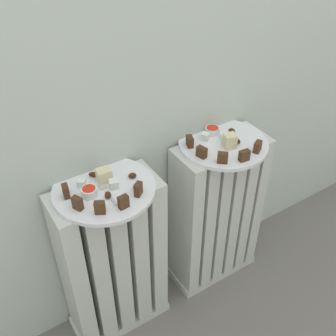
# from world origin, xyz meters

# --- Properties ---
(radiator_left) EXTENTS (0.34, 0.15, 0.61)m
(radiator_left) POSITION_xyz_m (-0.21, 0.28, 0.30)
(radiator_left) COLOR silver
(radiator_left) RESTS_ON ground_plane
(radiator_right) EXTENTS (0.34, 0.15, 0.61)m
(radiator_right) POSITION_xyz_m (0.21, 0.28, 0.30)
(radiator_right) COLOR silver
(radiator_right) RESTS_ON ground_plane
(plate_left) EXTENTS (0.29, 0.29, 0.01)m
(plate_left) POSITION_xyz_m (-0.21, 0.28, 0.62)
(plate_left) COLOR white
(plate_left) RESTS_ON radiator_left
(plate_right) EXTENTS (0.29, 0.29, 0.01)m
(plate_right) POSITION_xyz_m (0.21, 0.28, 0.62)
(plate_right) COLOR white
(plate_right) RESTS_ON radiator_right
(dark_cake_slice_left_0) EXTENTS (0.02, 0.03, 0.04)m
(dark_cake_slice_left_0) POSITION_xyz_m (-0.31, 0.30, 0.64)
(dark_cake_slice_left_0) COLOR #472B19
(dark_cake_slice_left_0) RESTS_ON plate_left
(dark_cake_slice_left_1) EXTENTS (0.03, 0.03, 0.04)m
(dark_cake_slice_left_1) POSITION_xyz_m (-0.30, 0.24, 0.64)
(dark_cake_slice_left_1) COLOR #472B19
(dark_cake_slice_left_1) RESTS_ON plate_left
(dark_cake_slice_left_2) EXTENTS (0.03, 0.03, 0.04)m
(dark_cake_slice_left_2) POSITION_xyz_m (-0.26, 0.19, 0.64)
(dark_cake_slice_left_2) COLOR #472B19
(dark_cake_slice_left_2) RESTS_ON plate_left
(dark_cake_slice_left_3) EXTENTS (0.03, 0.02, 0.04)m
(dark_cake_slice_left_3) POSITION_xyz_m (-0.20, 0.18, 0.64)
(dark_cake_slice_left_3) COLOR #472B19
(dark_cake_slice_left_3) RESTS_ON plate_left
(dark_cake_slice_left_4) EXTENTS (0.03, 0.03, 0.04)m
(dark_cake_slice_left_4) POSITION_xyz_m (-0.14, 0.20, 0.64)
(dark_cake_slice_left_4) COLOR #472B19
(dark_cake_slice_left_4) RESTS_ON plate_left
(marble_cake_slice_left_0) EXTENTS (0.04, 0.04, 0.04)m
(marble_cake_slice_left_0) POSITION_xyz_m (-0.20, 0.30, 0.64)
(marble_cake_slice_left_0) COLOR beige
(marble_cake_slice_left_0) RESTS_ON plate_left
(turkish_delight_left_0) EXTENTS (0.03, 0.03, 0.02)m
(turkish_delight_left_0) POSITION_xyz_m (-0.19, 0.26, 0.63)
(turkish_delight_left_0) COLOR white
(turkish_delight_left_0) RESTS_ON plate_left
(turkish_delight_left_1) EXTENTS (0.03, 0.03, 0.02)m
(turkish_delight_left_1) POSITION_xyz_m (-0.26, 0.32, 0.63)
(turkish_delight_left_1) COLOR white
(turkish_delight_left_1) RESTS_ON plate_left
(medjool_date_left_0) EXTENTS (0.03, 0.03, 0.02)m
(medjool_date_left_0) POSITION_xyz_m (-0.14, 0.23, 0.63)
(medjool_date_left_0) COLOR #3D1E0F
(medjool_date_left_0) RESTS_ON plate_left
(medjool_date_left_1) EXTENTS (0.03, 0.03, 0.02)m
(medjool_date_left_1) POSITION_xyz_m (-0.22, 0.24, 0.63)
(medjool_date_left_1) COLOR #3D1E0F
(medjool_date_left_1) RESTS_ON plate_left
(medjool_date_left_2) EXTENTS (0.03, 0.03, 0.01)m
(medjool_date_left_2) POSITION_xyz_m (-0.12, 0.27, 0.63)
(medjool_date_left_2) COLOR #3D1E0F
(medjool_date_left_2) RESTS_ON plate_left
(medjool_date_left_3) EXTENTS (0.03, 0.03, 0.01)m
(medjool_date_left_3) POSITION_xyz_m (-0.21, 0.34, 0.63)
(medjool_date_left_3) COLOR #3D1E0F
(medjool_date_left_3) RESTS_ON plate_left
(jam_bowl_left) EXTENTS (0.04, 0.04, 0.02)m
(jam_bowl_left) POSITION_xyz_m (-0.26, 0.27, 0.64)
(jam_bowl_left) COLOR white
(jam_bowl_left) RESTS_ON plate_left
(dark_cake_slice_right_0) EXTENTS (0.03, 0.04, 0.03)m
(dark_cake_slice_right_0) POSITION_xyz_m (0.10, 0.32, 0.64)
(dark_cake_slice_right_0) COLOR #472B19
(dark_cake_slice_right_0) RESTS_ON plate_right
(dark_cake_slice_right_1) EXTENTS (0.03, 0.03, 0.03)m
(dark_cake_slice_right_1) POSITION_xyz_m (0.10, 0.25, 0.64)
(dark_cake_slice_right_1) COLOR #472B19
(dark_cake_slice_right_1) RESTS_ON plate_right
(dark_cake_slice_right_2) EXTENTS (0.04, 0.03, 0.03)m
(dark_cake_slice_right_2) POSITION_xyz_m (0.14, 0.19, 0.64)
(dark_cake_slice_right_2) COLOR #472B19
(dark_cake_slice_right_2) RESTS_ON plate_right
(dark_cake_slice_right_3) EXTENTS (0.03, 0.02, 0.03)m
(dark_cake_slice_right_3) POSITION_xyz_m (0.20, 0.17, 0.64)
(dark_cake_slice_right_3) COLOR #472B19
(dark_cake_slice_right_3) RESTS_ON plate_right
(dark_cake_slice_right_4) EXTENTS (0.04, 0.03, 0.03)m
(dark_cake_slice_right_4) POSITION_xyz_m (0.26, 0.18, 0.64)
(dark_cake_slice_right_4) COLOR #472B19
(dark_cake_slice_right_4) RESTS_ON plate_right
(marble_cake_slice_right_0) EXTENTS (0.04, 0.04, 0.05)m
(marble_cake_slice_right_0) POSITION_xyz_m (0.20, 0.25, 0.65)
(marble_cake_slice_right_0) COLOR beige
(marble_cake_slice_right_0) RESTS_ON plate_right
(turkish_delight_right_0) EXTENTS (0.03, 0.03, 0.02)m
(turkish_delight_right_0) POSITION_xyz_m (0.22, 0.27, 0.63)
(turkish_delight_right_0) COLOR white
(turkish_delight_right_0) RESTS_ON plate_right
(turkish_delight_right_1) EXTENTS (0.03, 0.03, 0.02)m
(turkish_delight_right_1) POSITION_xyz_m (0.22, 0.30, 0.63)
(turkish_delight_right_1) COLOR white
(turkish_delight_right_1) RESTS_ON plate_right
(turkish_delight_right_2) EXTENTS (0.03, 0.03, 0.02)m
(turkish_delight_right_2) POSITION_xyz_m (0.17, 0.32, 0.63)
(turkish_delight_right_2) COLOR white
(turkish_delight_right_2) RESTS_ON plate_right
(medjool_date_right_0) EXTENTS (0.03, 0.03, 0.02)m
(medjool_date_right_0) POSITION_xyz_m (0.24, 0.25, 0.63)
(medjool_date_right_0) COLOR #3D1E0F
(medjool_date_right_0) RESTS_ON plate_right
(medjool_date_right_1) EXTENTS (0.02, 0.03, 0.02)m
(medjool_date_right_1) POSITION_xyz_m (0.26, 0.31, 0.63)
(medjool_date_right_1) COLOR #3D1E0F
(medjool_date_right_1) RESTS_ON plate_right
(medjool_date_right_2) EXTENTS (0.02, 0.03, 0.02)m
(medjool_date_right_2) POSITION_xyz_m (0.25, 0.29, 0.63)
(medjool_date_right_2) COLOR #3D1E0F
(medjool_date_right_2) RESTS_ON plate_right
(jam_bowl_right) EXTENTS (0.05, 0.05, 0.02)m
(jam_bowl_right) POSITION_xyz_m (0.21, 0.34, 0.63)
(jam_bowl_right) COLOR white
(jam_bowl_right) RESTS_ON plate_right
(fork) EXTENTS (0.02, 0.10, 0.00)m
(fork) POSITION_xyz_m (-0.21, 0.25, 0.62)
(fork) COLOR #B7B7BC
(fork) RESTS_ON plate_left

